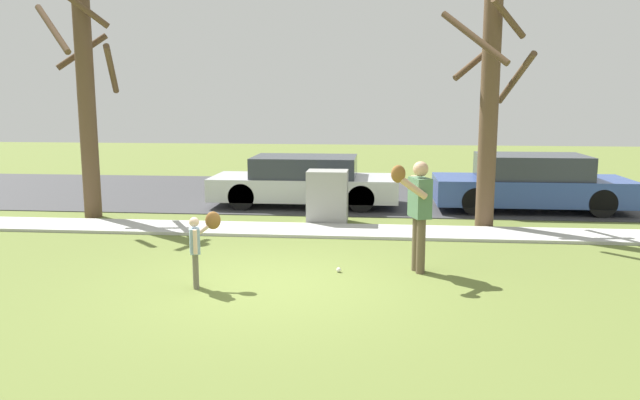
{
  "coord_description": "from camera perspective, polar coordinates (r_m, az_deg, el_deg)",
  "views": [
    {
      "loc": [
        1.51,
        -8.44,
        2.66
      ],
      "look_at": [
        0.51,
        1.51,
        1.0
      ],
      "focal_mm": 34.46,
      "sensor_mm": 36.0,
      "label": 1
    }
  ],
  "objects": [
    {
      "name": "ground_plane",
      "position": [
        12.33,
        -1.46,
        -3.04
      ],
      "size": [
        48.0,
        48.0,
        0.0
      ],
      "primitive_type": "plane",
      "color": "olive"
    },
    {
      "name": "sidewalk_strip",
      "position": [
        12.42,
        -1.4,
        -2.81
      ],
      "size": [
        36.0,
        1.2,
        0.06
      ],
      "primitive_type": "cube",
      "color": "#B2B2AD",
      "rests_on": "ground"
    },
    {
      "name": "road_surface",
      "position": [
        17.31,
        0.64,
        0.61
      ],
      "size": [
        36.0,
        6.8,
        0.02
      ],
      "primitive_type": "cube",
      "color": "#38383A",
      "rests_on": "ground"
    },
    {
      "name": "person_adult",
      "position": [
        9.45,
        9.05,
        -0.46
      ],
      "size": [
        0.65,
        0.79,
        1.72
      ],
      "rotation": [
        0.0,
        0.0,
        -2.8
      ],
      "color": "brown",
      "rests_on": "ground"
    },
    {
      "name": "person_child",
      "position": [
        8.84,
        -11.09,
        -3.64
      ],
      "size": [
        0.44,
        0.51,
        1.06
      ],
      "rotation": [
        0.0,
        0.0,
        0.34
      ],
      "color": "#6B6656",
      "rests_on": "ground"
    },
    {
      "name": "baseball",
      "position": [
        9.56,
        1.74,
        -6.51
      ],
      "size": [
        0.07,
        0.07,
        0.07
      ],
      "primitive_type": "sphere",
      "color": "white",
      "rests_on": "ground"
    },
    {
      "name": "utility_cabinet",
      "position": [
        13.23,
        0.7,
        0.31
      ],
      "size": [
        0.86,
        0.67,
        1.14
      ],
      "primitive_type": "cube",
      "color": "gray",
      "rests_on": "ground"
    },
    {
      "name": "street_tree_near",
      "position": [
        13.07,
        15.45,
        8.46
      ],
      "size": [
        1.84,
        1.88,
        4.71
      ],
      "color": "brown",
      "rests_on": "ground"
    },
    {
      "name": "street_tree_far",
      "position": [
        14.62,
        -20.89,
        8.94
      ],
      "size": [
        1.85,
        1.88,
        5.06
      ],
      "color": "brown",
      "rests_on": "ground"
    },
    {
      "name": "parked_sedan_silver",
      "position": [
        15.28,
        -1.41,
        1.75
      ],
      "size": [
        4.6,
        1.8,
        1.23
      ],
      "color": "silver",
      "rests_on": "road_surface"
    },
    {
      "name": "parked_wagon_blue",
      "position": [
        15.46,
        18.96,
        1.48
      ],
      "size": [
        4.5,
        1.8,
        1.33
      ],
      "color": "#2D478C",
      "rests_on": "road_surface"
    }
  ]
}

